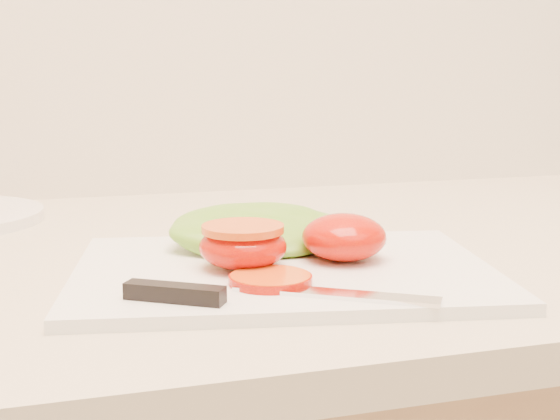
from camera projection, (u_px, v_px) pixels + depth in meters
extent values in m
cube|color=white|center=(284.00, 272.00, 0.64)|extent=(0.38, 0.30, 0.01)
ellipsoid|color=red|center=(344.00, 237.00, 0.66)|extent=(0.07, 0.07, 0.04)
ellipsoid|color=red|center=(243.00, 247.00, 0.63)|extent=(0.07, 0.07, 0.04)
cylinder|color=red|center=(243.00, 229.00, 0.63)|extent=(0.07, 0.07, 0.01)
cylinder|color=orange|center=(270.00, 279.00, 0.59)|extent=(0.06, 0.06, 0.01)
ellipsoid|color=olive|center=(259.00, 230.00, 0.71)|extent=(0.17, 0.12, 0.03)
cube|color=silver|center=(335.00, 294.00, 0.56)|extent=(0.14, 0.10, 0.00)
cube|color=black|center=(175.00, 293.00, 0.54)|extent=(0.07, 0.05, 0.01)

